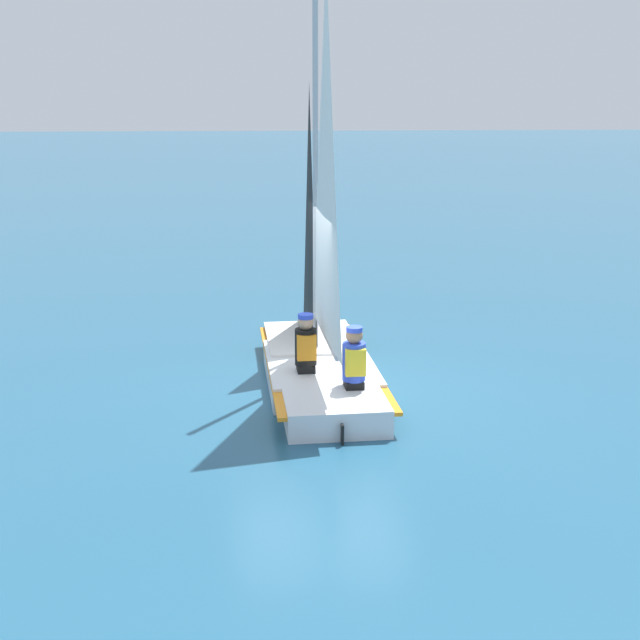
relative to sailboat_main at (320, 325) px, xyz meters
The scene contains 4 objects.
ground_plane 0.90m from the sailboat_main, behind, with size 260.00×260.00×0.00m, color #235675.
sailboat_main is the anchor object (origin of this frame).
sailor_helm 0.56m from the sailboat_main, 29.77° to the right, with size 0.34×0.30×1.16m.
sailor_crew 1.22m from the sailboat_main, 15.10° to the left, with size 0.34×0.30×1.16m.
Camera 1 is at (10.87, -1.21, 3.86)m, focal length 45.00 mm.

